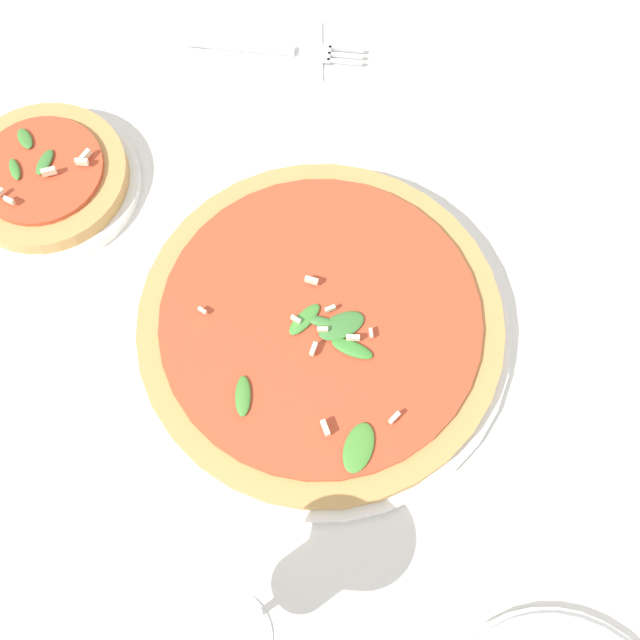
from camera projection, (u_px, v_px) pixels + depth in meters
name	position (u px, v px, depth m)	size (l,w,h in m)	color
ground_plane	(288.00, 319.00, 0.74)	(6.00, 6.00, 0.00)	silver
pizza_arugula_main	(320.00, 325.00, 0.72)	(0.37, 0.37, 0.05)	white
pizza_personal_side	(45.00, 179.00, 0.78)	(0.19, 0.19, 0.05)	white
napkin	(265.00, 51.00, 0.86)	(0.14, 0.10, 0.01)	white
fork	(271.00, 49.00, 0.85)	(0.21, 0.06, 0.00)	silver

